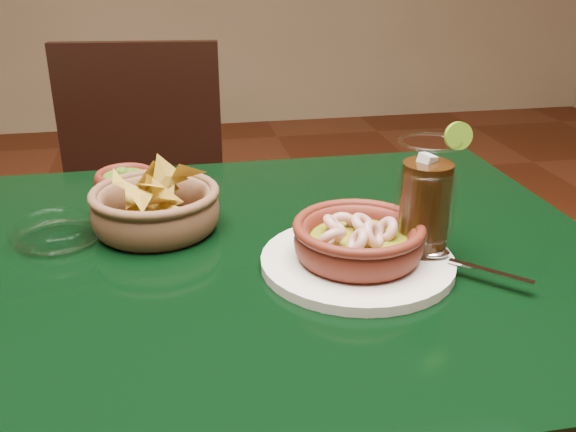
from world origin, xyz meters
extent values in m
cube|color=black|center=(0.00, 0.00, 0.73)|extent=(1.20, 0.80, 0.04)
cylinder|color=black|center=(0.54, 0.34, 0.35)|extent=(0.06, 0.06, 0.71)
cube|color=black|center=(-0.10, 0.64, 0.46)|extent=(0.47, 0.47, 0.04)
cylinder|color=black|center=(-0.30, 0.48, 0.23)|extent=(0.04, 0.04, 0.46)
cylinder|color=black|center=(0.06, 0.44, 0.23)|extent=(0.04, 0.04, 0.46)
cylinder|color=black|center=(-0.26, 0.84, 0.23)|extent=(0.04, 0.04, 0.46)
cylinder|color=black|center=(0.10, 0.80, 0.23)|extent=(0.04, 0.04, 0.46)
cube|color=black|center=(-0.08, 0.83, 0.70)|extent=(0.41, 0.08, 0.45)
cylinder|color=silver|center=(0.22, -0.07, 0.76)|extent=(0.26, 0.26, 0.01)
cylinder|color=#511911|center=(0.22, -0.07, 0.77)|extent=(0.15, 0.15, 0.01)
torus|color=#511911|center=(0.22, -0.07, 0.79)|extent=(0.19, 0.19, 0.04)
torus|color=#511911|center=(0.22, -0.07, 0.81)|extent=(0.17, 0.17, 0.01)
cylinder|color=#686D13|center=(0.22, -0.07, 0.79)|extent=(0.13, 0.13, 0.01)
torus|color=#CD9E92|center=(0.26, -0.07, 0.80)|extent=(0.03, 0.05, 0.05)
torus|color=#CD9E92|center=(0.24, -0.04, 0.80)|extent=(0.04, 0.04, 0.04)
torus|color=#CD9E92|center=(0.21, -0.03, 0.80)|extent=(0.04, 0.04, 0.04)
torus|color=#CD9E92|center=(0.20, -0.05, 0.80)|extent=(0.05, 0.05, 0.04)
torus|color=#CD9E92|center=(0.18, -0.09, 0.80)|extent=(0.05, 0.05, 0.04)
torus|color=#CD9E92|center=(0.21, -0.10, 0.80)|extent=(0.04, 0.04, 0.04)
torus|color=#CD9E92|center=(0.24, -0.09, 0.81)|extent=(0.05, 0.05, 0.04)
cube|color=silver|center=(0.37, -0.14, 0.77)|extent=(0.08, 0.08, 0.00)
ellipsoid|color=silver|center=(0.33, -0.08, 0.77)|extent=(0.04, 0.03, 0.01)
cylinder|color=brown|center=(-0.04, 0.10, 0.75)|extent=(0.16, 0.16, 0.01)
torus|color=brown|center=(-0.04, 0.10, 0.78)|extent=(0.22, 0.22, 0.06)
torus|color=brown|center=(-0.04, 0.10, 0.81)|extent=(0.19, 0.19, 0.01)
cone|color=gold|center=(-0.05, 0.13, 0.80)|extent=(0.06, 0.06, 0.08)
cone|color=gold|center=(-0.02, 0.06, 0.79)|extent=(0.09, 0.07, 0.06)
cone|color=gold|center=(-0.06, 0.15, 0.80)|extent=(0.06, 0.08, 0.08)
cone|color=gold|center=(-0.08, 0.10, 0.83)|extent=(0.07, 0.10, 0.07)
cone|color=gold|center=(-0.04, 0.14, 0.82)|extent=(0.08, 0.06, 0.07)
cone|color=gold|center=(-0.03, 0.10, 0.79)|extent=(0.09, 0.07, 0.07)
cone|color=gold|center=(-0.06, 0.11, 0.79)|extent=(0.09, 0.09, 0.05)
cone|color=gold|center=(-0.04, 0.10, 0.82)|extent=(0.09, 0.09, 0.03)
cone|color=gold|center=(-0.03, 0.08, 0.81)|extent=(0.07, 0.06, 0.04)
cone|color=gold|center=(0.01, 0.12, 0.83)|extent=(0.08, 0.06, 0.06)
cone|color=gold|center=(-0.03, 0.09, 0.80)|extent=(0.08, 0.05, 0.09)
cone|color=gold|center=(-0.04, 0.13, 0.80)|extent=(0.08, 0.05, 0.09)
cone|color=gold|center=(-0.01, 0.15, 0.81)|extent=(0.05, 0.08, 0.09)
cone|color=gold|center=(-0.04, 0.13, 0.79)|extent=(0.05, 0.08, 0.08)
cone|color=gold|center=(-0.04, 0.15, 0.80)|extent=(0.09, 0.08, 0.07)
cone|color=gold|center=(-0.07, 0.10, 0.79)|extent=(0.08, 0.06, 0.08)
cone|color=gold|center=(-0.06, 0.06, 0.82)|extent=(0.07, 0.08, 0.06)
cone|color=gold|center=(-0.02, 0.12, 0.83)|extent=(0.09, 0.03, 0.08)
cone|color=gold|center=(-0.02, 0.12, 0.80)|extent=(0.07, 0.10, 0.07)
cone|color=gold|center=(-0.02, 0.15, 0.80)|extent=(0.03, 0.08, 0.09)
cylinder|color=#511911|center=(-0.09, 0.28, 0.75)|extent=(0.09, 0.09, 0.01)
torus|color=#511911|center=(-0.09, 0.28, 0.77)|extent=(0.12, 0.12, 0.04)
cylinder|color=#2B520D|center=(-0.09, 0.28, 0.78)|extent=(0.07, 0.07, 0.01)
sphere|color=#2B520D|center=(-0.09, 0.29, 0.78)|extent=(0.02, 0.02, 0.02)
sphere|color=#2B520D|center=(-0.08, 0.28, 0.78)|extent=(0.02, 0.02, 0.02)
sphere|color=#2B520D|center=(-0.10, 0.29, 0.78)|extent=(0.02, 0.02, 0.02)
sphere|color=#2B520D|center=(-0.09, 0.28, 0.78)|extent=(0.02, 0.02, 0.02)
sphere|color=#2B520D|center=(-0.08, 0.27, 0.78)|extent=(0.02, 0.02, 0.02)
cylinder|color=white|center=(0.32, -0.06, 0.75)|extent=(0.08, 0.08, 0.01)
torus|color=white|center=(0.32, -0.06, 0.83)|extent=(0.17, 0.17, 0.09)
cylinder|color=black|center=(0.32, -0.06, 0.82)|extent=(0.07, 0.07, 0.13)
cube|color=silver|center=(0.32, -0.06, 0.89)|extent=(0.03, 0.03, 0.02)
cube|color=silver|center=(0.32, -0.07, 0.87)|extent=(0.03, 0.03, 0.03)
cube|color=silver|center=(0.31, -0.05, 0.88)|extent=(0.02, 0.03, 0.02)
cube|color=silver|center=(0.32, -0.06, 0.86)|extent=(0.03, 0.02, 0.03)
torus|color=white|center=(0.32, -0.06, 0.92)|extent=(0.08, 0.08, 0.00)
cylinder|color=#659C1D|center=(0.35, -0.06, 0.92)|extent=(0.04, 0.01, 0.04)
cylinder|color=white|center=(-0.18, 0.09, 0.75)|extent=(0.12, 0.12, 0.01)
torus|color=white|center=(-0.18, 0.09, 0.77)|extent=(0.14, 0.14, 0.03)
camera|label=1|loc=(-0.01, -0.79, 1.15)|focal=40.00mm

